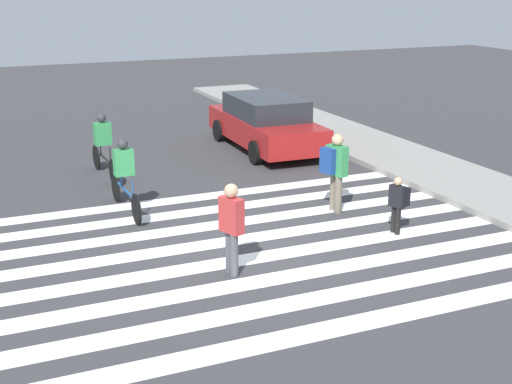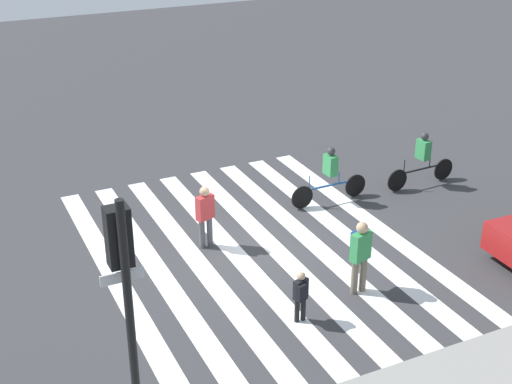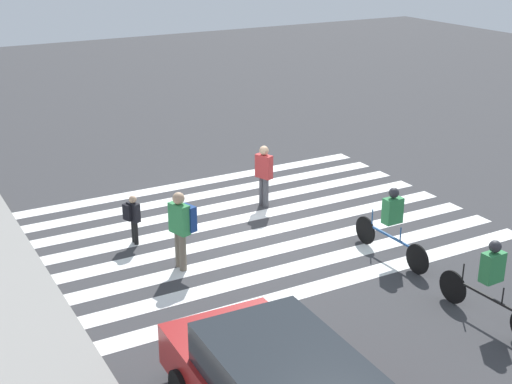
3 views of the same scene
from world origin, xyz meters
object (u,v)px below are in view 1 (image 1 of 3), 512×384
at_px(pedestrian_child_with_backpack, 335,167).
at_px(cyclist_near_curb, 124,173).
at_px(pedestrian_adult_yellow_jacket, 398,201).
at_px(cyclist_mid_street, 103,143).
at_px(pedestrian_adult_tall_backpack, 232,224).
at_px(car_parked_silver_sedan, 266,123).

distance_m(pedestrian_child_with_backpack, cyclist_near_curb, 4.39).
distance_m(pedestrian_child_with_backpack, pedestrian_adult_yellow_jacket, 1.75).
height_order(pedestrian_child_with_backpack, cyclist_mid_street, pedestrian_child_with_backpack).
xyz_separation_m(pedestrian_adult_yellow_jacket, cyclist_mid_street, (-6.27, -4.33, 0.20)).
height_order(cyclist_mid_street, cyclist_near_curb, cyclist_mid_street).
xyz_separation_m(pedestrian_adult_yellow_jacket, cyclist_near_curb, (-3.36, -4.51, 0.20)).
bearing_deg(pedestrian_adult_tall_backpack, pedestrian_child_with_backpack, -74.15).
bearing_deg(cyclist_mid_street, pedestrian_adult_yellow_jacket, 32.36).
bearing_deg(pedestrian_adult_tall_backpack, pedestrian_adult_yellow_jacket, -100.20).
xyz_separation_m(pedestrian_child_with_backpack, cyclist_near_curb, (-1.70, -4.05, -0.12)).
bearing_deg(pedestrian_adult_yellow_jacket, pedestrian_adult_tall_backpack, 80.34).
relative_size(pedestrian_child_with_backpack, cyclist_mid_street, 0.73).
relative_size(cyclist_near_curb, car_parked_silver_sedan, 0.48).
bearing_deg(cyclist_mid_street, cyclist_near_curb, -5.72).
distance_m(pedestrian_child_with_backpack, cyclist_mid_street, 6.02).
bearing_deg(cyclist_near_curb, cyclist_mid_street, 175.48).
height_order(pedestrian_adult_yellow_jacket, car_parked_silver_sedan, car_parked_silver_sedan).
relative_size(pedestrian_adult_yellow_jacket, pedestrian_adult_tall_backpack, 0.72).
height_order(pedestrian_adult_yellow_jacket, pedestrian_adult_tall_backpack, pedestrian_adult_tall_backpack).
relative_size(pedestrian_adult_yellow_jacket, cyclist_mid_street, 0.49).
bearing_deg(pedestrian_adult_tall_backpack, cyclist_near_curb, -6.71).
distance_m(cyclist_mid_street, car_parked_silver_sedan, 5.00).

